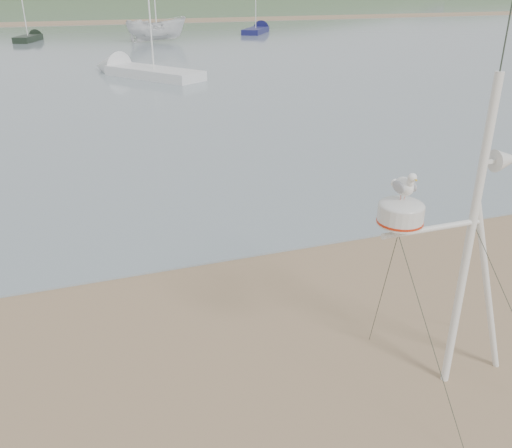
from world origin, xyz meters
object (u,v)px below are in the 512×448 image
object	(u,v)px
sailboat_dark_mid	(33,37)
sailboat_blue_far	(260,29)
boat_white	(155,9)
mast_rig	(456,307)
sailboat_white_near	(127,69)

from	to	relation	value
sailboat_dark_mid	sailboat_blue_far	world-z (taller)	sailboat_blue_far
boat_white	sailboat_dark_mid	bearing A→B (deg)	62.63
mast_rig	boat_white	world-z (taller)	boat_white
boat_white	sailboat_white_near	bearing A→B (deg)	163.24
mast_rig	sailboat_blue_far	size ratio (longest dim) A/B	0.72
mast_rig	boat_white	xyz separation A→B (m)	(3.98, 44.67, 1.45)
boat_white	sailboat_dark_mid	xyz separation A→B (m)	(-10.17, 4.96, -2.34)
mast_rig	sailboat_blue_far	xyz separation A→B (m)	(15.66, 51.03, -0.88)
sailboat_dark_mid	sailboat_blue_far	xyz separation A→B (m)	(21.86, 1.40, -0.00)
boat_white	sailboat_white_near	xyz separation A→B (m)	(-4.69, -17.05, -2.34)
boat_white	sailboat_blue_far	bearing A→B (deg)	-62.81
sailboat_white_near	sailboat_blue_far	bearing A→B (deg)	55.03
sailboat_dark_mid	sailboat_blue_far	bearing A→B (deg)	3.66
sailboat_white_near	sailboat_dark_mid	size ratio (longest dim) A/B	1.47
sailboat_white_near	sailboat_blue_far	size ratio (longest dim) A/B	1.14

